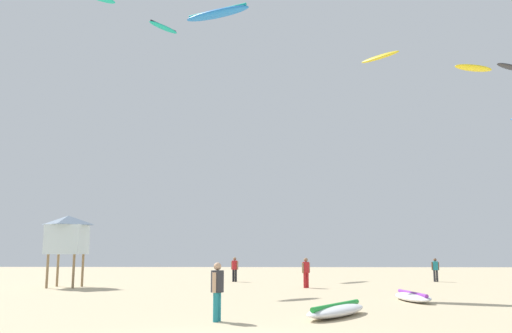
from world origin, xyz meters
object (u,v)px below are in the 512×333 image
at_px(person_midground, 306,270).
at_px(lifeguard_tower, 67,234).
at_px(person_foreground, 217,287).
at_px(kite_aloft_0, 217,14).
at_px(kite_aloft_5, 473,68).
at_px(person_right, 235,267).
at_px(kite_grounded_far, 412,297).
at_px(kite_aloft_3, 510,67).
at_px(kite_grounded_near, 336,310).
at_px(kite_aloft_4, 380,57).
at_px(person_left, 435,268).
at_px(kite_aloft_8, 163,27).

height_order(person_midground, lifeguard_tower, lifeguard_tower).
height_order(person_foreground, person_midground, person_foreground).
xyz_separation_m(lifeguard_tower, kite_aloft_0, (8.72, -0.53, 13.38)).
height_order(person_foreground, lifeguard_tower, lifeguard_tower).
bearing_deg(kite_aloft_5, person_foreground, -131.07).
relative_size(person_right, lifeguard_tower, 0.40).
bearing_deg(kite_aloft_5, lifeguard_tower, -176.38).
distance_m(kite_grounded_far, kite_aloft_3, 30.63).
bearing_deg(person_foreground, kite_grounded_near, -143.10).
bearing_deg(kite_aloft_4, person_midground, -117.40).
relative_size(person_foreground, person_midground, 1.02).
relative_size(kite_grounded_near, lifeguard_tower, 0.86).
height_order(person_left, kite_aloft_8, kite_aloft_8).
relative_size(kite_grounded_near, kite_aloft_4, 0.99).
bearing_deg(kite_aloft_8, person_right, -56.92).
xyz_separation_m(person_midground, kite_aloft_8, (-12.49, 18.45, 22.85)).
relative_size(kite_aloft_3, kite_aloft_8, 0.97).
height_order(person_midground, kite_aloft_5, kite_aloft_5).
xyz_separation_m(person_right, kite_grounded_far, (8.42, -14.44, -0.78)).
distance_m(person_right, kite_aloft_8, 27.14).
bearing_deg(kite_aloft_0, kite_aloft_8, 110.94).
distance_m(person_left, kite_grounded_far, 15.77).
xyz_separation_m(person_right, kite_aloft_8, (-7.98, 12.25, 22.87)).
bearing_deg(person_left, kite_aloft_5, 13.89).
height_order(person_midground, kite_grounded_far, person_midground).
distance_m(lifeguard_tower, kite_aloft_5, 27.00).
distance_m(kite_grounded_far, kite_aloft_0, 20.19).
xyz_separation_m(person_foreground, kite_grounded_near, (3.70, 1.26, -0.81)).
distance_m(kite_aloft_0, kite_aloft_3, 26.95).
bearing_deg(person_right, lifeguard_tower, -31.91).
distance_m(kite_grounded_near, kite_grounded_far, 6.74).
bearing_deg(person_midground, kite_aloft_0, -120.70).
distance_m(kite_aloft_4, kite_aloft_5, 15.14).
height_order(person_right, kite_aloft_4, kite_aloft_4).
bearing_deg(person_midground, lifeguard_tower, -126.24).
bearing_deg(lifeguard_tower, kite_aloft_0, -3.45).
bearing_deg(person_right, person_foreground, 27.29).
bearing_deg(kite_aloft_3, kite_grounded_near, -124.56).
height_order(kite_aloft_4, kite_aloft_8, kite_aloft_8).
relative_size(kite_aloft_4, kite_aloft_5, 1.26).
relative_size(person_midground, person_right, 1.02).
xyz_separation_m(person_right, kite_grounded_near, (4.59, -19.98, -0.77)).
bearing_deg(kite_aloft_8, kite_aloft_3, -10.70).
relative_size(person_right, kite_aloft_5, 0.58).
xyz_separation_m(person_midground, kite_aloft_3, (18.27, 12.64, 16.42)).
xyz_separation_m(kite_grounded_near, kite_aloft_3, (18.19, 26.41, 17.21)).
bearing_deg(person_right, kite_aloft_5, 98.21).
bearing_deg(person_midground, person_foreground, -49.66).
xyz_separation_m(kite_grounded_near, kite_aloft_0, (-5.31, 13.27, 16.23)).
bearing_deg(kite_grounded_near, person_midground, 90.32).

